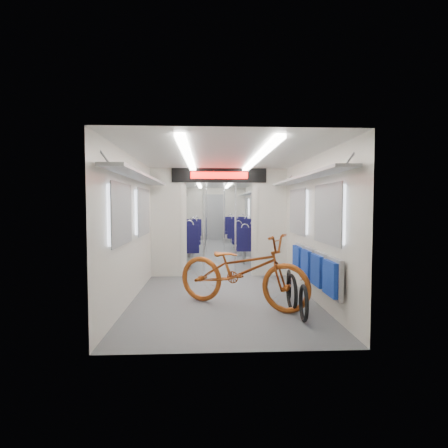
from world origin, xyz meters
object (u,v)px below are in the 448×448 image
at_px(stanchion_near_right, 235,222).
at_px(stanchion_far_right, 224,216).
at_px(bike_hoop_b, 292,294).
at_px(seat_bay_near_right, 250,241).
at_px(bike_hoop_c, 289,286).
at_px(seat_bay_near_left, 183,240).
at_px(flip_bench, 313,267).
at_px(bicycle, 242,270).
at_px(seat_bay_far_left, 189,232).
at_px(bike_hoop_a, 304,305).
at_px(seat_bay_far_right, 238,230).
at_px(stanchion_near_left, 204,221).
at_px(stanchion_far_left, 206,217).

xyz_separation_m(stanchion_near_right, stanchion_far_right, (-0.07, 3.68, 0.00)).
xyz_separation_m(bike_hoop_b, seat_bay_near_right, (-0.02, 4.80, 0.28)).
distance_m(bike_hoop_c, seat_bay_near_right, 4.19).
bearing_deg(seat_bay_near_right, stanchion_near_right, -106.77).
bearing_deg(seat_bay_near_left, flip_bench, -62.56).
bearing_deg(bicycle, seat_bay_near_left, 44.41).
xyz_separation_m(seat_bay_far_left, stanchion_near_right, (1.32, -4.85, 0.61)).
xyz_separation_m(seat_bay_far_left, stanchion_far_right, (1.25, -1.17, 0.61)).
bearing_deg(bike_hoop_b, bicycle, 160.32).
bearing_deg(bicycle, bike_hoop_a, -105.09).
bearing_deg(seat_bay_far_left, seat_bay_near_right, -58.22).
xyz_separation_m(bike_hoop_a, bike_hoop_c, (0.07, 1.11, -0.01)).
relative_size(bike_hoop_b, seat_bay_near_left, 0.24).
distance_m(bicycle, bike_hoop_b, 0.80).
bearing_deg(seat_bay_far_right, bike_hoop_b, -89.86).
relative_size(flip_bench, seat_bay_far_left, 1.04).
distance_m(bike_hoop_a, stanchion_near_left, 3.91).
height_order(bike_hoop_c, stanchion_near_right, stanchion_near_right).
bearing_deg(bike_hoop_b, stanchion_near_left, 112.68).
distance_m(bike_hoop_b, stanchion_near_left, 3.46).
relative_size(seat_bay_near_right, stanchion_near_left, 0.84).
bearing_deg(seat_bay_near_right, bike_hoop_a, -89.33).
distance_m(bicycle, seat_bay_near_right, 4.60).
bearing_deg(bike_hoop_a, stanchion_far_left, 100.83).
distance_m(flip_bench, seat_bay_far_right, 8.11).
xyz_separation_m(seat_bay_far_left, stanchion_near_left, (0.61, -4.75, 0.61)).
distance_m(bicycle, stanchion_far_right, 6.43).
height_order(seat_bay_near_right, seat_bay_far_right, seat_bay_far_right).
relative_size(flip_bench, bike_hoop_a, 4.30).
height_order(seat_bay_far_right, stanchion_far_right, stanchion_far_right).
height_order(seat_bay_far_left, stanchion_near_right, stanchion_near_right).
bearing_deg(seat_bay_near_left, seat_bay_near_right, 3.24).
distance_m(flip_bench, stanchion_near_left, 3.30).
distance_m(seat_bay_near_left, stanchion_far_left, 1.76).
xyz_separation_m(bike_hoop_c, stanchion_near_left, (-1.39, 2.45, 0.93)).
bearing_deg(seat_bay_far_right, seat_bay_far_left, -163.13).
distance_m(bike_hoop_a, stanchion_far_right, 7.22).
relative_size(seat_bay_near_left, seat_bay_far_left, 1.12).
bearing_deg(seat_bay_far_left, bike_hoop_c, -74.49).
bearing_deg(stanchion_far_right, seat_bay_near_right, -71.31).
relative_size(bike_hoop_c, seat_bay_far_right, 0.21).
relative_size(seat_bay_far_left, stanchion_near_right, 0.88).
distance_m(bicycle, seat_bay_far_left, 7.67).
height_order(seat_bay_near_right, stanchion_far_left, stanchion_far_left).
bearing_deg(stanchion_far_left, seat_bay_far_right, 60.53).
bearing_deg(stanchion_near_right, seat_bay_far_right, 84.17).
bearing_deg(bike_hoop_a, stanchion_near_left, 110.46).
xyz_separation_m(seat_bay_near_left, stanchion_near_right, (1.32, -1.73, 0.58)).
xyz_separation_m(bike_hoop_c, seat_bay_near_left, (-2.00, 4.07, 0.35)).
height_order(bike_hoop_b, seat_bay_far_left, seat_bay_far_left).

